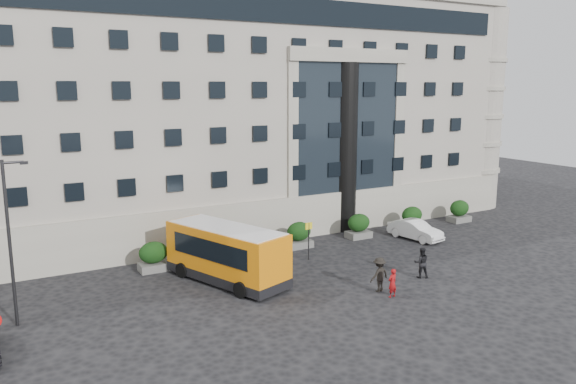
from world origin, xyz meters
The scene contains 16 objects.
ground centered at (0.00, 0.00, 0.00)m, with size 120.00×120.00×0.00m, color black.
civic_building centered at (6.00, 22.00, 9.00)m, with size 44.00×24.00×18.00m, color gray.
entrance_column centered at (12.00, 10.30, 6.50)m, with size 1.80×1.80×13.00m, color black.
hedge_a centered at (-4.00, 7.80, 0.93)m, with size 1.80×1.26×1.84m.
hedge_b centered at (1.20, 7.80, 0.93)m, with size 1.80×1.26×1.84m.
hedge_c centered at (6.40, 7.80, 0.93)m, with size 1.80×1.26×1.84m.
hedge_d centered at (11.60, 7.80, 0.93)m, with size 1.80×1.26×1.84m.
hedge_e centered at (16.80, 7.80, 0.93)m, with size 1.80×1.26×1.84m.
hedge_f centered at (22.00, 7.80, 0.93)m, with size 1.80×1.26×1.84m.
street_lamp centered at (-11.94, 3.00, 4.37)m, with size 1.16×0.18×8.00m.
bus_stop_sign centered at (5.50, 5.00, 1.73)m, with size 0.50×0.08×2.52m.
minibus centered at (-0.78, 3.85, 1.80)m, with size 5.23×8.29×3.27m.
white_taxi centered at (15.05, 5.42, 0.71)m, with size 1.50×4.30×1.42m, color silver.
pedestrian_a centered at (6.03, -2.85, 0.80)m, with size 0.58×0.38×1.60m, color maroon.
pedestrian_b centered at (9.58, -1.22, 0.93)m, with size 0.90×0.70×1.86m, color black.
pedestrian_c centered at (5.95, -1.82, 0.98)m, with size 1.27×0.73×1.96m, color black.
Camera 1 is at (-12.96, -25.27, 11.32)m, focal length 35.00 mm.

